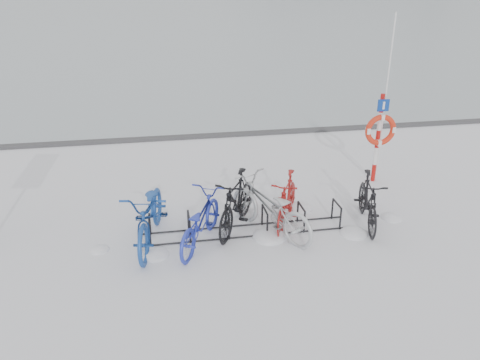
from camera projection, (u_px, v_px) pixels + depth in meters
ground at (246, 232)px, 8.95m from camera, size 900.00×900.00×0.00m
quay_edge at (210, 136)px, 14.26m from camera, size 400.00×0.25×0.10m
bike_rack at (246, 223)px, 8.88m from camera, size 4.00×0.48×0.46m
lifebuoy_station at (380, 130)px, 10.65m from camera, size 0.74×0.22×3.82m
bike_0 at (151, 212)px, 8.42m from camera, size 1.12×2.31×1.16m
bike_1 at (200, 219)px, 8.40m from camera, size 1.40×1.95×0.97m
bike_2 at (236, 201)px, 8.91m from camera, size 1.37×1.91×1.13m
bike_3 at (270, 206)px, 8.72m from camera, size 1.73×2.18×1.10m
bike_4 at (287, 198)px, 9.11m from camera, size 1.20×1.75×1.03m
bike_5 at (368, 199)px, 9.06m from camera, size 0.90×1.80×1.04m
snow_drifts at (281, 231)px, 8.96m from camera, size 6.09×1.83×0.22m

